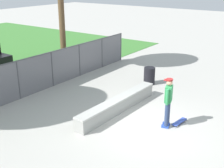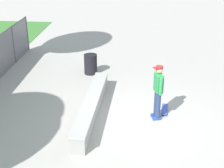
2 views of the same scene
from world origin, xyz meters
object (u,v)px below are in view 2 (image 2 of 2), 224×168
at_px(concrete_ledge, 92,107).
at_px(skateboarder, 158,90).
at_px(skateboard, 164,109).
at_px(trash_bin, 91,64).

distance_m(concrete_ledge, skateboarder, 2.29).
distance_m(concrete_ledge, skateboard, 2.51).
xyz_separation_m(concrete_ledge, skateboard, (0.42, -2.46, -0.21)).
distance_m(skateboarder, skateboard, 1.12).
relative_size(skateboarder, trash_bin, 2.13).
distance_m(skateboard, trash_bin, 4.40).
xyz_separation_m(concrete_ledge, trash_bin, (3.59, 0.56, 0.15)).
distance_m(skateboarder, trash_bin, 4.61).
bearing_deg(concrete_ledge, trash_bin, 8.82).
bearing_deg(trash_bin, skateboarder, -143.34).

